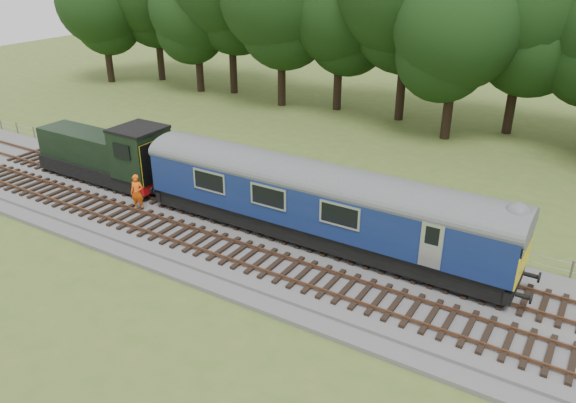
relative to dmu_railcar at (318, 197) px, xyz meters
The scene contains 9 objects.
ground 6.13m from the dmu_railcar, 165.39° to the right, with size 120.00×120.00×0.00m, color #426625.
ballast 6.06m from the dmu_railcar, 165.39° to the right, with size 70.00×7.00×0.35m, color #4C4C4F.
track_north 5.80m from the dmu_railcar, behind, with size 67.20×2.40×0.21m.
track_south 6.53m from the dmu_railcar, 150.81° to the right, with size 67.20×2.40×0.21m.
fence 6.73m from the dmu_railcar, 150.01° to the left, with size 64.00×0.12×1.00m, color #6B6054, non-canonical shape.
tree_line 21.45m from the dmu_railcar, 104.61° to the left, with size 70.00×8.00×18.00m, color black, non-canonical shape.
dmu_railcar is the anchor object (origin of this frame).
shunter_loco 13.94m from the dmu_railcar, behind, with size 8.91×2.60×3.38m.
worker 9.97m from the dmu_railcar, 168.68° to the right, with size 0.71×0.47×1.95m, color #FF5A0D.
Camera 1 is at (16.42, -19.17, 13.20)m, focal length 35.00 mm.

